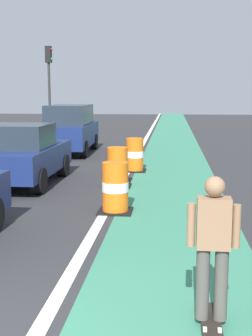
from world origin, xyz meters
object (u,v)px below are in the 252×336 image
object	(u,v)px
traffic_barrel_mid	(117,168)
traffic_light_corner	(49,75)
traffic_barrel_front	(115,188)
skateboarder_on_lane	(213,247)
traffic_barrel_back	(135,155)
parked_sedan_second	(22,155)
parked_suv_third	(70,129)

from	to	relation	value
traffic_barrel_mid	traffic_light_corner	world-z (taller)	traffic_light_corner
traffic_barrel_front	traffic_light_corner	bearing A→B (deg)	109.45
traffic_barrel_front	skateboarder_on_lane	bearing A→B (deg)	-70.90
skateboarder_on_lane	traffic_light_corner	bearing A→B (deg)	109.37
traffic_barrel_back	traffic_light_corner	size ratio (longest dim) A/B	0.21
parked_sedan_second	traffic_barrel_front	size ratio (longest dim) A/B	3.77
traffic_barrel_mid	traffic_barrel_back	size ratio (longest dim) A/B	1.00
skateboarder_on_lane	traffic_barrel_mid	xyz separation A→B (m)	(-1.92, 7.46, -0.38)
parked_suv_third	traffic_barrel_front	xyz separation A→B (m)	(3.11, -9.58, -0.50)
skateboarder_on_lane	parked_sedan_second	size ratio (longest dim) A/B	0.41
traffic_barrel_back	parked_sedan_second	bearing A→B (deg)	-140.69
traffic_barrel_front	traffic_barrel_back	distance (m)	5.25
traffic_barrel_back	skateboarder_on_lane	bearing A→B (deg)	-80.64
parked_suv_third	traffic_barrel_mid	size ratio (longest dim) A/B	4.26
traffic_light_corner	traffic_barrel_mid	bearing A→B (deg)	-68.03
traffic_barrel_back	traffic_light_corner	bearing A→B (deg)	117.58
skateboarder_on_lane	traffic_barrel_back	distance (m)	10.15
skateboarder_on_lane	parked_sedan_second	distance (m)	8.88
parked_sedan_second	traffic_barrel_mid	bearing A→B (deg)	-2.56
traffic_barrel_mid	skateboarder_on_lane	bearing A→B (deg)	-75.55
traffic_barrel_mid	traffic_light_corner	xyz separation A→B (m)	(-5.45, 13.50, 2.97)
traffic_barrel_back	traffic_barrel_front	bearing A→B (deg)	-90.00
parked_suv_third	traffic_light_corner	xyz separation A→B (m)	(-2.60, 6.61, 2.47)
traffic_barrel_back	traffic_light_corner	xyz separation A→B (m)	(-5.72, 10.95, 2.97)
traffic_barrel_back	parked_suv_third	bearing A→B (deg)	125.70
parked_suv_third	traffic_barrel_front	world-z (taller)	parked_suv_third
parked_suv_third	traffic_barrel_front	distance (m)	10.08
parked_sedan_second	traffic_barrel_mid	distance (m)	2.72
parked_sedan_second	traffic_barrel_front	world-z (taller)	parked_sedan_second
traffic_barrel_back	traffic_light_corner	world-z (taller)	traffic_light_corner
traffic_barrel_front	traffic_light_corner	world-z (taller)	traffic_light_corner
parked_suv_third	traffic_barrel_front	bearing A→B (deg)	-71.99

